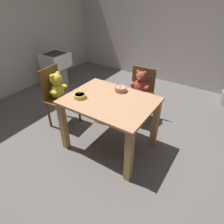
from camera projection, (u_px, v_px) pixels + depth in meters
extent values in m
cube|color=#615C5A|center=(110.00, 146.00, 2.82)|extent=(5.20, 5.20, 0.04)
cube|color=beige|center=(183.00, 15.00, 3.82)|extent=(5.20, 0.08, 2.80)
cube|color=tan|center=(110.00, 101.00, 2.41)|extent=(1.08, 0.83, 0.03)
cube|color=#B57F4B|center=(64.00, 127.00, 2.58)|extent=(0.08, 0.08, 0.71)
cube|color=tan|center=(129.00, 157.00, 2.14)|extent=(0.08, 0.08, 0.71)
cube|color=#B2834A|center=(97.00, 103.00, 3.08)|extent=(0.08, 0.08, 0.71)
cube|color=#B8874A|center=(155.00, 124.00, 2.64)|extent=(0.08, 0.08, 0.71)
cube|color=brown|center=(138.00, 96.00, 3.08)|extent=(0.44, 0.43, 0.02)
cube|color=brown|center=(144.00, 79.00, 3.10)|extent=(0.38, 0.04, 0.39)
cylinder|color=brown|center=(122.00, 111.00, 3.15)|extent=(0.04, 0.04, 0.44)
cylinder|color=brown|center=(143.00, 117.00, 3.00)|extent=(0.04, 0.04, 0.44)
cylinder|color=brown|center=(131.00, 101.00, 3.40)|extent=(0.04, 0.04, 0.44)
cylinder|color=brown|center=(151.00, 106.00, 3.26)|extent=(0.04, 0.04, 0.44)
ellipsoid|color=#A73C2F|center=(140.00, 87.00, 3.06)|extent=(0.22, 0.19, 0.24)
ellipsoid|color=beige|center=(139.00, 89.00, 3.02)|extent=(0.12, 0.07, 0.14)
sphere|color=#A73C2F|center=(141.00, 76.00, 2.95)|extent=(0.15, 0.15, 0.15)
ellipsoid|color=beige|center=(139.00, 78.00, 2.92)|extent=(0.06, 0.06, 0.04)
sphere|color=#A73C2F|center=(138.00, 72.00, 2.95)|extent=(0.06, 0.06, 0.06)
sphere|color=#A73C2F|center=(145.00, 73.00, 2.91)|extent=(0.06, 0.06, 0.06)
ellipsoid|color=#A73C2F|center=(133.00, 84.00, 3.07)|extent=(0.08, 0.14, 0.07)
ellipsoid|color=#A73C2F|center=(147.00, 87.00, 2.97)|extent=(0.08, 0.14, 0.07)
ellipsoid|color=#A73C2F|center=(133.00, 94.00, 3.03)|extent=(0.08, 0.16, 0.07)
ellipsoid|color=#A73C2F|center=(140.00, 96.00, 2.99)|extent=(0.08, 0.16, 0.07)
cube|color=brown|center=(62.00, 100.00, 2.98)|extent=(0.42, 0.43, 0.02)
cube|color=brown|center=(50.00, 82.00, 2.92)|extent=(0.05, 0.37, 0.47)
cylinder|color=brown|center=(66.00, 121.00, 2.92)|extent=(0.04, 0.04, 0.44)
cylinder|color=brown|center=(79.00, 110.00, 3.17)|extent=(0.04, 0.04, 0.44)
cylinder|color=brown|center=(49.00, 115.00, 3.05)|extent=(0.04, 0.04, 0.44)
cylinder|color=brown|center=(63.00, 105.00, 3.30)|extent=(0.04, 0.04, 0.44)
ellipsoid|color=gold|center=(58.00, 91.00, 2.93)|extent=(0.20, 0.23, 0.24)
ellipsoid|color=#D4B091|center=(61.00, 92.00, 2.92)|extent=(0.07, 0.12, 0.15)
sphere|color=gold|center=(56.00, 79.00, 2.83)|extent=(0.17, 0.17, 0.17)
ellipsoid|color=#D4B091|center=(60.00, 81.00, 2.81)|extent=(0.07, 0.07, 0.05)
sphere|color=gold|center=(52.00, 76.00, 2.75)|extent=(0.07, 0.07, 0.07)
sphere|color=gold|center=(58.00, 73.00, 2.84)|extent=(0.07, 0.07, 0.07)
ellipsoid|color=gold|center=(53.00, 93.00, 2.82)|extent=(0.14, 0.08, 0.07)
ellipsoid|color=gold|center=(64.00, 86.00, 3.00)|extent=(0.14, 0.08, 0.07)
ellipsoid|color=gold|center=(63.00, 100.00, 2.89)|extent=(0.17, 0.09, 0.07)
ellipsoid|color=gold|center=(68.00, 96.00, 2.97)|extent=(0.17, 0.09, 0.07)
cylinder|color=gold|center=(80.00, 96.00, 2.42)|extent=(0.15, 0.15, 0.05)
cylinder|color=gold|center=(80.00, 97.00, 2.44)|extent=(0.08, 0.08, 0.01)
cylinder|color=#C8AF93|center=(80.00, 94.00, 2.41)|extent=(0.12, 0.12, 0.01)
cylinder|color=#BCBCC1|center=(82.00, 92.00, 2.38)|extent=(0.10, 0.03, 0.07)
ellipsoid|color=#BCBCC1|center=(79.00, 95.00, 2.42)|extent=(0.04, 0.03, 0.01)
cylinder|color=#BA6846|center=(121.00, 89.00, 2.57)|extent=(0.15, 0.15, 0.06)
cylinder|color=#BA6846|center=(121.00, 91.00, 2.58)|extent=(0.08, 0.08, 0.01)
cylinder|color=beige|center=(121.00, 87.00, 2.55)|extent=(0.13, 0.13, 0.01)
cylinder|color=#BCBCC1|center=(119.00, 85.00, 2.51)|extent=(0.03, 0.10, 0.08)
ellipsoid|color=#BCBCC1|center=(121.00, 87.00, 2.56)|extent=(0.03, 0.04, 0.01)
cube|color=#B7B2A8|center=(58.00, 76.00, 4.34)|extent=(0.28, 0.30, 0.42)
cube|color=white|center=(56.00, 60.00, 4.14)|extent=(0.47, 0.49, 0.29)
cube|color=#38383D|center=(55.00, 55.00, 4.09)|extent=(0.38, 0.39, 0.08)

